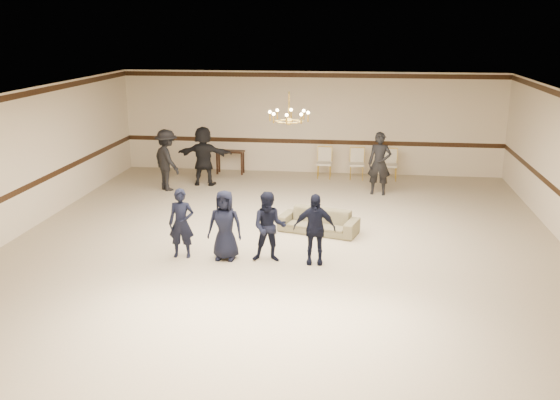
{
  "coord_description": "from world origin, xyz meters",
  "views": [
    {
      "loc": [
        1.53,
        -12.39,
        4.6
      ],
      "look_at": [
        -0.0,
        -0.5,
        1.18
      ],
      "focal_mm": 39.64,
      "sensor_mm": 36.0,
      "label": 1
    }
  ],
  "objects": [
    {
      "name": "chandelier",
      "position": [
        0.0,
        1.0,
        2.88
      ],
      "size": [
        0.94,
        0.94,
        0.89
      ],
      "primitive_type": null,
      "color": "#AF8D38",
      "rests_on": "ceiling"
    },
    {
      "name": "banquet_chair_mid",
      "position": [
        1.5,
        6.28,
        0.47
      ],
      "size": [
        0.47,
        0.47,
        0.94
      ],
      "primitive_type": null,
      "rotation": [
        0.0,
        0.0,
        0.04
      ],
      "color": "beige",
      "rests_on": "floor"
    },
    {
      "name": "banquet_chair_right",
      "position": [
        2.5,
        6.28,
        0.47
      ],
      "size": [
        0.49,
        0.49,
        0.94
      ],
      "primitive_type": null,
      "rotation": [
        0.0,
        0.0,
        -0.09
      ],
      "color": "beige",
      "rests_on": "floor"
    },
    {
      "name": "boy_c",
      "position": [
        -0.17,
        -0.85,
        0.72
      ],
      "size": [
        0.73,
        0.58,
        1.43
      ],
      "primitive_type": "imported",
      "rotation": [
        0.0,
        0.0,
        0.06
      ],
      "color": "black",
      "rests_on": "floor"
    },
    {
      "name": "console_table",
      "position": [
        -2.5,
        6.48,
        0.37
      ],
      "size": [
        0.92,
        0.45,
        0.75
      ],
      "primitive_type": "cube",
      "rotation": [
        0.0,
        0.0,
        -0.08
      ],
      "color": "black",
      "rests_on": "floor"
    },
    {
      "name": "adult_mid",
      "position": [
        -2.97,
        4.97,
        0.88
      ],
      "size": [
        1.63,
        0.52,
        1.75
      ],
      "primitive_type": "imported",
      "rotation": [
        0.0,
        0.0,
        3.15
      ],
      "color": "black",
      "rests_on": "floor"
    },
    {
      "name": "room",
      "position": [
        0.0,
        0.0,
        1.6
      ],
      "size": [
        12.01,
        14.01,
        3.21
      ],
      "color": "tan",
      "rests_on": "ground"
    },
    {
      "name": "banquet_chair_left",
      "position": [
        0.5,
        6.28,
        0.47
      ],
      "size": [
        0.47,
        0.47,
        0.94
      ],
      "primitive_type": null,
      "rotation": [
        0.0,
        0.0,
        -0.04
      ],
      "color": "beige",
      "rests_on": "floor"
    },
    {
      "name": "settee",
      "position": [
        0.69,
        1.05,
        0.26
      ],
      "size": [
        1.91,
        1.15,
        0.52
      ],
      "primitive_type": "imported",
      "rotation": [
        0.0,
        0.0,
        -0.27
      ],
      "color": "brown",
      "rests_on": "floor"
    },
    {
      "name": "boy_a",
      "position": [
        -1.97,
        -0.85,
        0.72
      ],
      "size": [
        0.54,
        0.37,
        1.43
      ],
      "primitive_type": "imported",
      "rotation": [
        0.0,
        0.0,
        0.06
      ],
      "color": "black",
      "rests_on": "floor"
    },
    {
      "name": "boy_b",
      "position": [
        -1.07,
        -0.85,
        0.72
      ],
      "size": [
        0.71,
        0.48,
        1.43
      ],
      "primitive_type": "imported",
      "rotation": [
        0.0,
        0.0,
        -0.03
      ],
      "color": "black",
      "rests_on": "floor"
    },
    {
      "name": "chair_rail",
      "position": [
        0.0,
        6.99,
        1.0
      ],
      "size": [
        12.0,
        0.02,
        0.14
      ],
      "primitive_type": "cube",
      "color": "black",
      "rests_on": "wall_back"
    },
    {
      "name": "crown_molding",
      "position": [
        0.0,
        6.99,
        3.08
      ],
      "size": [
        12.0,
        0.02,
        0.14
      ],
      "primitive_type": "cube",
      "color": "black",
      "rests_on": "wall_back"
    },
    {
      "name": "adult_left",
      "position": [
        -3.87,
        4.27,
        0.88
      ],
      "size": [
        1.26,
        1.26,
        1.75
      ],
      "primitive_type": "imported",
      "rotation": [
        0.0,
        0.0,
        2.36
      ],
      "color": "black",
      "rests_on": "floor"
    },
    {
      "name": "adult_right",
      "position": [
        2.13,
        4.57,
        0.88
      ],
      "size": [
        0.69,
        0.5,
        1.75
      ],
      "primitive_type": "imported",
      "rotation": [
        0.0,
        0.0,
        -0.13
      ],
      "color": "black",
      "rests_on": "floor"
    },
    {
      "name": "boy_d",
      "position": [
        0.73,
        -0.85,
        0.72
      ],
      "size": [
        0.86,
        0.4,
        1.43
      ],
      "primitive_type": "imported",
      "rotation": [
        0.0,
        0.0,
        0.06
      ],
      "color": "black",
      "rests_on": "floor"
    }
  ]
}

